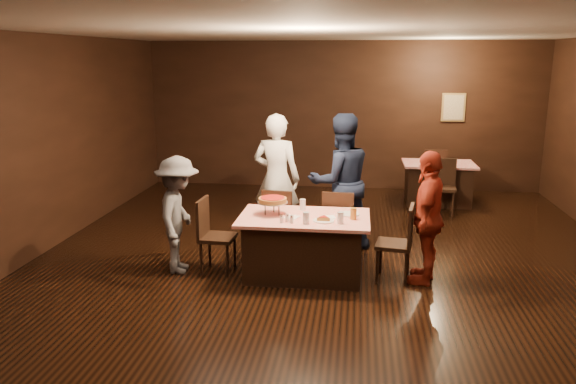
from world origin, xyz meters
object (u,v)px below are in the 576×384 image
at_px(pizza_stand, 273,200).
at_px(glass_amber, 353,214).
at_px(chair_far_right, 339,223).
at_px(glass_front_left, 306,218).
at_px(chair_back_far, 434,172).
at_px(plate_empty, 349,214).
at_px(diner_white_jacket, 277,179).
at_px(diner_navy_hoodie, 340,182).
at_px(chair_end_right, 394,243).
at_px(diner_grey_knit, 178,215).
at_px(diner_red_shirt, 428,218).
at_px(glass_back, 303,205).
at_px(back_table, 438,183).
at_px(main_table, 304,246).
at_px(chair_end_left, 218,236).
at_px(chair_back_near, 443,187).
at_px(chair_far_left, 281,221).
at_px(glass_front_right, 340,218).

distance_m(pizza_stand, glass_amber, 1.01).
distance_m(chair_far_right, glass_front_left, 1.17).
bearing_deg(chair_back_far, plate_empty, 72.35).
bearing_deg(diner_white_jacket, diner_navy_hoodie, -179.66).
distance_m(chair_end_right, diner_white_jacket, 2.14).
height_order(chair_end_right, plate_empty, chair_end_right).
bearing_deg(chair_back_far, chair_end_right, 79.48).
height_order(diner_grey_knit, diner_red_shirt, diner_red_shirt).
bearing_deg(chair_back_far, glass_back, 64.82).
xyz_separation_m(diner_grey_knit, plate_empty, (2.14, 0.20, 0.03)).
xyz_separation_m(chair_far_right, diner_grey_knit, (-1.99, -0.80, 0.27)).
distance_m(chair_back_far, diner_white_jacket, 4.16).
relative_size(diner_white_jacket, glass_amber, 13.59).
height_order(chair_end_right, glass_amber, chair_end_right).
distance_m(back_table, plate_empty, 4.05).
xyz_separation_m(chair_end_right, plate_empty, (-0.55, 0.15, 0.30)).
distance_m(main_table, chair_back_far, 4.94).
bearing_deg(diner_grey_knit, chair_end_left, -91.31).
relative_size(main_table, chair_end_right, 1.68).
bearing_deg(glass_back, chair_back_near, 52.69).
height_order(chair_far_right, chair_back_near, same).
relative_size(pizza_stand, glass_amber, 2.71).
bearing_deg(chair_end_right, chair_far_left, -107.82).
distance_m(diner_red_shirt, glass_amber, 0.89).
distance_m(diner_red_shirt, glass_back, 1.57).
relative_size(chair_end_left, diner_grey_knit, 0.64).
distance_m(chair_back_near, glass_back, 3.61).
bearing_deg(chair_far_right, diner_red_shirt, 148.34).
xyz_separation_m(main_table, diner_white_jacket, (-0.53, 1.29, 0.57)).
relative_size(chair_end_left, glass_front_left, 6.79).
bearing_deg(main_table, chair_far_left, 118.07).
height_order(chair_end_left, diner_navy_hoodie, diner_navy_hoodie).
bearing_deg(chair_back_far, diner_grey_knit, 52.97).
bearing_deg(diner_grey_knit, chair_back_far, -46.55).
xyz_separation_m(chair_back_far, diner_white_jacket, (-2.66, -3.16, 0.48)).
height_order(diner_navy_hoodie, plate_empty, diner_navy_hoodie).
xyz_separation_m(chair_end_right, glass_back, (-1.15, 0.30, 0.37)).
bearing_deg(plate_empty, chair_end_right, -15.26).
bearing_deg(main_table, chair_back_far, 64.49).
bearing_deg(glass_back, chair_far_right, 45.00).
xyz_separation_m(chair_far_right, plate_empty, (0.15, -0.60, 0.30)).
bearing_deg(chair_back_near, glass_front_left, -115.60).
xyz_separation_m(back_table, diner_navy_hoodie, (-1.73, -2.72, 0.58)).
relative_size(chair_far_left, plate_empty, 3.80).
bearing_deg(glass_back, chair_end_right, -14.62).
xyz_separation_m(glass_amber, glass_back, (-0.65, 0.35, 0.00)).
bearing_deg(plate_empty, glass_amber, -75.96).
distance_m(glass_front_right, glass_amber, 0.25).
bearing_deg(chair_end_right, glass_front_left, -65.31).
bearing_deg(chair_far_right, glass_front_right, 95.96).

